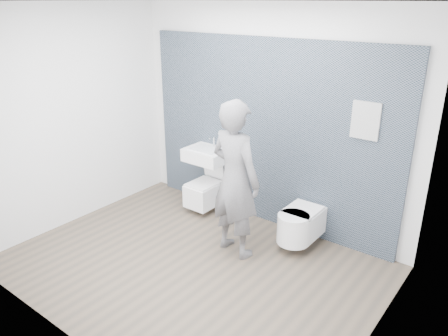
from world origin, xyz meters
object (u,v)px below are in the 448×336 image
Objects in this scene: toilet_rounded at (299,225)px; washbasin at (207,155)px; visitor at (235,180)px; toilet_square at (205,192)px.

washbasin is at bearing 175.51° from toilet_rounded.
visitor reaches higher than washbasin.
washbasin is 1.62m from toilet_rounded.
washbasin is 0.81× the size of toilet_square.
washbasin is 1.18m from visitor.
washbasin is 0.54m from toilet_square.
visitor reaches higher than toilet_square.
toilet_square is at bearing -90.00° from washbasin.
toilet_square is 1.08× the size of toilet_rounded.
toilet_square is at bearing -24.69° from visitor.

